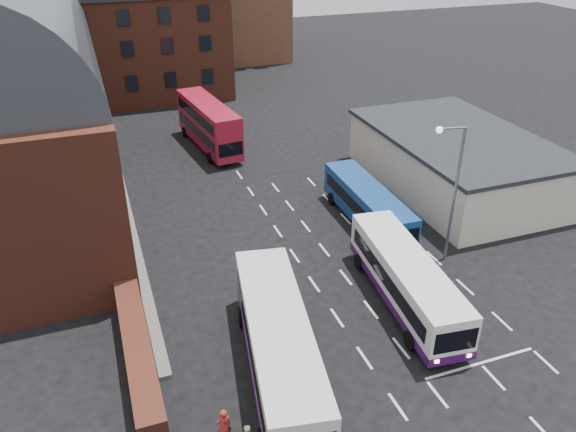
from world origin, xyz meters
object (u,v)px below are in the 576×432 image
object	(u,v)px
bus_blue	(368,203)
bus_red_double	(209,124)
bus_white_outbound	(278,342)
bus_white_inbound	(406,278)
street_lamp	(452,182)
pedestrian_red	(224,426)

from	to	relation	value
bus_blue	bus_red_double	distance (m)	18.61
bus_white_outbound	bus_white_inbound	xyz separation A→B (m)	(8.11, 2.62, -0.16)
bus_white_inbound	bus_blue	xyz separation A→B (m)	(2.08, 8.57, -0.12)
bus_white_outbound	bus_white_inbound	bearing A→B (deg)	27.58
bus_white_outbound	bus_blue	distance (m)	15.14
bus_red_double	street_lamp	xyz separation A→B (m)	(9.19, -22.74, 3.00)
bus_blue	bus_white_outbound	bearing A→B (deg)	48.63
bus_white_inbound	bus_blue	distance (m)	8.82
street_lamp	bus_white_outbound	bearing A→B (deg)	-155.34
bus_white_outbound	bus_blue	xyz separation A→B (m)	(10.19, 11.19, -0.29)
bus_white_inbound	bus_red_double	world-z (taller)	bus_red_double
pedestrian_red	street_lamp	bearing A→B (deg)	-160.21
street_lamp	bus_red_double	bearing A→B (deg)	112.01
bus_white_outbound	pedestrian_red	bearing A→B (deg)	-129.47
bus_white_inbound	street_lamp	world-z (taller)	street_lamp
bus_white_outbound	bus_red_double	distance (m)	28.67
street_lamp	bus_white_inbound	bearing A→B (deg)	-144.60
bus_blue	pedestrian_red	world-z (taller)	bus_blue
bus_blue	bus_red_double	bearing A→B (deg)	-67.32
pedestrian_red	bus_white_inbound	bearing A→B (deg)	-163.12
bus_red_double	pedestrian_red	bearing A→B (deg)	71.12
bus_blue	street_lamp	bearing A→B (deg)	113.86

